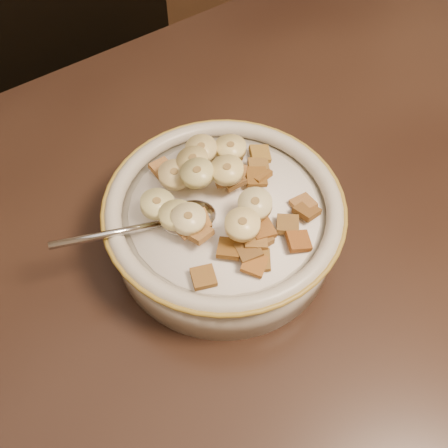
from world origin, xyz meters
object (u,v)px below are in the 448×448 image
cereal_bowl (224,226)px  spoon (189,218)px  table (288,304)px  chair (132,121)px

cereal_bowl → spoon: spoon is taller
table → cereal_bowl: (-0.02, 0.09, 0.05)m
table → cereal_bowl: 0.10m
chair → spoon: bearing=-117.8°
cereal_bowl → table: bearing=-78.0°
chair → cereal_bowl: size_ratio=4.38×
chair → cereal_bowl: 0.59m
chair → cereal_bowl: bearing=-113.8°
chair → spoon: 0.60m
table → cereal_bowl: size_ratio=6.36×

